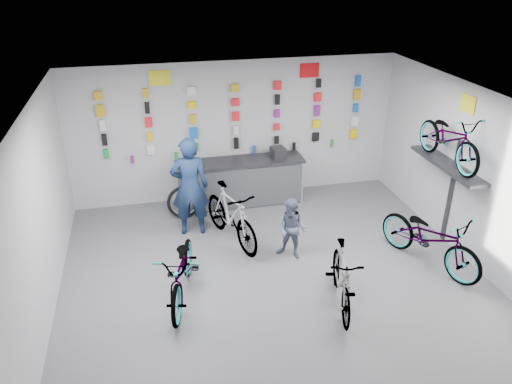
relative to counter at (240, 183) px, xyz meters
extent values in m
plane|color=#515156|center=(0.00, -3.54, -0.49)|extent=(8.00, 8.00, 0.00)
plane|color=white|center=(0.00, -3.54, 2.51)|extent=(8.00, 8.00, 0.00)
plane|color=silver|center=(0.00, 0.46, 1.01)|extent=(7.00, 0.00, 7.00)
plane|color=silver|center=(-3.50, -3.54, 1.01)|extent=(0.00, 8.00, 8.00)
plane|color=silver|center=(3.50, -3.54, 1.01)|extent=(0.00, 8.00, 8.00)
cube|color=black|center=(0.00, 0.01, -0.04)|extent=(2.60, 0.60, 0.90)
cube|color=silver|center=(0.00, -0.29, -0.01)|extent=(2.60, 0.02, 0.90)
cube|color=silver|center=(-1.30, -0.29, -0.01)|extent=(0.04, 0.04, 0.96)
cube|color=silver|center=(1.30, -0.29, -0.01)|extent=(0.04, 0.04, 0.96)
cube|color=black|center=(0.00, 0.01, 0.48)|extent=(2.70, 0.66, 0.06)
cube|color=green|center=(-2.70, 0.39, 0.76)|extent=(0.09, 0.06, 0.19)
cube|color=silver|center=(-1.80, 0.39, 0.76)|extent=(0.17, 0.06, 0.20)
cube|color=green|center=(-0.90, 0.39, 0.76)|extent=(0.17, 0.06, 0.15)
cube|color=black|center=(0.00, 0.39, 0.76)|extent=(0.10, 0.06, 0.24)
cube|color=black|center=(0.90, 0.39, 0.76)|extent=(0.09, 0.06, 0.17)
cube|color=black|center=(1.80, 0.39, 0.76)|extent=(0.15, 0.06, 0.19)
cube|color=#E9C703|center=(2.70, 0.39, 0.76)|extent=(0.16, 0.06, 0.22)
cube|color=black|center=(-2.70, 0.39, 1.06)|extent=(0.10, 0.06, 0.24)
cube|color=#E9C703|center=(-1.80, 0.39, 1.06)|extent=(0.10, 0.06, 0.19)
cube|color=blue|center=(-0.90, 0.39, 1.06)|extent=(0.17, 0.06, 0.23)
cube|color=silver|center=(0.00, 0.39, 1.06)|extent=(0.11, 0.06, 0.20)
cube|color=red|center=(0.90, 0.39, 1.06)|extent=(0.12, 0.06, 0.14)
cube|color=#E9C703|center=(1.80, 0.39, 1.06)|extent=(0.17, 0.06, 0.17)
cube|color=silver|center=(2.70, 0.39, 1.06)|extent=(0.16, 0.06, 0.22)
cube|color=silver|center=(-2.70, 0.39, 1.36)|extent=(0.11, 0.06, 0.23)
cube|color=red|center=(-1.80, 0.39, 1.36)|extent=(0.15, 0.06, 0.20)
cube|color=gold|center=(-0.90, 0.39, 1.36)|extent=(0.11, 0.06, 0.21)
cube|color=red|center=(0.00, 0.39, 1.36)|extent=(0.15, 0.06, 0.19)
cube|color=#841A8A|center=(0.90, 0.39, 1.36)|extent=(0.11, 0.06, 0.17)
cube|color=#841A8A|center=(1.80, 0.39, 1.36)|extent=(0.13, 0.06, 0.23)
cube|color=blue|center=(2.70, 0.39, 1.36)|extent=(0.11, 0.06, 0.19)
cube|color=gold|center=(-2.70, 0.39, 1.66)|extent=(0.17, 0.06, 0.23)
cube|color=black|center=(-1.80, 0.39, 1.66)|extent=(0.09, 0.06, 0.23)
cube|color=#E9C703|center=(-0.90, 0.39, 1.66)|extent=(0.16, 0.06, 0.15)
cube|color=red|center=(0.00, 0.39, 1.66)|extent=(0.16, 0.06, 0.15)
cube|color=black|center=(0.90, 0.39, 1.66)|extent=(0.10, 0.06, 0.21)
cube|color=red|center=(1.80, 0.39, 1.66)|extent=(0.15, 0.06, 0.18)
cube|color=gold|center=(2.70, 0.39, 1.66)|extent=(0.14, 0.06, 0.24)
cube|color=gold|center=(-2.70, 0.39, 1.96)|extent=(0.15, 0.06, 0.18)
cube|color=gold|center=(-1.80, 0.39, 1.96)|extent=(0.11, 0.06, 0.19)
cube|color=silver|center=(-0.90, 0.39, 1.96)|extent=(0.17, 0.06, 0.16)
cube|color=gold|center=(0.00, 0.39, 1.96)|extent=(0.18, 0.06, 0.15)
cube|color=red|center=(0.90, 0.39, 1.96)|extent=(0.16, 0.06, 0.18)
cube|color=black|center=(1.80, 0.39, 1.96)|extent=(0.10, 0.06, 0.18)
cube|color=blue|center=(2.70, 0.39, 1.96)|extent=(0.10, 0.06, 0.23)
cylinder|color=#841A8A|center=(-2.20, 0.37, 0.59)|extent=(0.07, 0.07, 0.16)
cylinder|color=green|center=(-1.30, 0.37, 0.59)|extent=(0.07, 0.07, 0.16)
cylinder|color=blue|center=(0.40, 0.37, 0.59)|extent=(0.07, 0.07, 0.16)
cylinder|color=black|center=(1.30, 0.37, 0.59)|extent=(0.07, 0.07, 0.16)
cylinder|color=green|center=(2.20, 0.37, 0.59)|extent=(0.07, 0.07, 0.16)
cube|color=#333338|center=(3.30, -2.34, 1.06)|extent=(0.38, 1.90, 0.06)
cube|color=#333338|center=(3.48, -2.34, 0.51)|extent=(0.04, 0.10, 2.00)
cube|color=yellow|center=(-1.50, 0.44, 2.23)|extent=(0.42, 0.02, 0.30)
cube|color=red|center=(1.60, 0.44, 2.23)|extent=(0.42, 0.02, 0.30)
cube|color=yellow|center=(3.48, -2.34, 2.16)|extent=(0.02, 0.40, 0.30)
imported|color=gray|center=(-1.52, -3.02, 0.01)|extent=(1.08, 2.00, 1.00)
imported|color=gray|center=(0.82, -3.75, 0.01)|extent=(0.85, 1.72, 1.00)
imported|color=gray|center=(2.72, -3.05, 0.05)|extent=(1.44, 2.16, 1.07)
imported|color=gray|center=(-0.48, -1.53, 0.07)|extent=(1.10, 1.94, 1.12)
imported|color=gray|center=(3.25, -2.34, 1.57)|extent=(0.63, 1.80, 0.95)
imported|color=#152748|center=(-1.17, -1.01, 0.49)|extent=(0.75, 0.53, 1.96)
imported|color=slate|center=(0.46, -2.28, 0.08)|extent=(0.70, 0.68, 1.14)
torus|color=black|center=(-1.25, -0.37, -0.14)|extent=(0.71, 0.18, 0.70)
torus|color=silver|center=(-1.25, -0.37, -0.14)|extent=(0.58, 0.12, 0.57)
cube|color=black|center=(0.83, 0.01, 0.62)|extent=(0.32, 0.33, 0.22)
camera|label=1|loc=(-1.86, -9.55, 4.50)|focal=35.00mm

